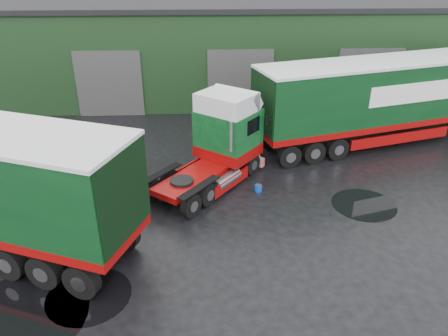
% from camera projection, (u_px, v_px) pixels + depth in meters
% --- Properties ---
extents(ground, '(100.00, 100.00, 0.00)m').
position_uv_depth(ground, '(213.00, 249.00, 15.30)').
color(ground, black).
extents(warehouse, '(32.40, 12.40, 6.30)m').
position_uv_depth(warehouse, '(234.00, 44.00, 31.75)').
color(warehouse, black).
rests_on(warehouse, ground).
extents(hero_tractor, '(5.99, 6.62, 3.92)m').
position_uv_depth(hero_tractor, '(204.00, 146.00, 18.41)').
color(hero_tractor, '#0D441D').
rests_on(hero_tractor, ground).
extents(lorry_right, '(17.20, 7.70, 4.49)m').
position_uv_depth(lorry_right, '(378.00, 103.00, 22.63)').
color(lorry_right, silver).
rests_on(lorry_right, ground).
extents(wash_bucket, '(0.40, 0.40, 0.29)m').
position_uv_depth(wash_bucket, '(258.00, 188.00, 18.89)').
color(wash_bucket, '#073BA9').
rests_on(wash_bucket, ground).
extents(tree_back_a, '(4.40, 4.40, 9.50)m').
position_uv_depth(tree_back_a, '(140.00, 5.00, 39.63)').
color(tree_back_a, black).
rests_on(tree_back_a, ground).
extents(tree_back_b, '(4.40, 4.40, 7.50)m').
position_uv_depth(tree_back_b, '(313.00, 15.00, 40.69)').
color(tree_back_b, black).
rests_on(tree_back_b, ground).
extents(puddle_0, '(2.57, 2.57, 0.01)m').
position_uv_depth(puddle_0, '(89.00, 296.00, 13.27)').
color(puddle_0, black).
rests_on(puddle_0, ground).
extents(puddle_1, '(2.63, 2.63, 0.01)m').
position_uv_depth(puddle_1, '(364.00, 205.00, 17.95)').
color(puddle_1, black).
rests_on(puddle_1, ground).
extents(puddle_2, '(3.91, 3.91, 0.01)m').
position_uv_depth(puddle_2, '(19.00, 317.00, 12.49)').
color(puddle_2, black).
rests_on(puddle_2, ground).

